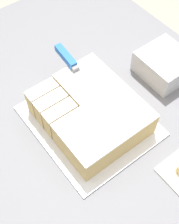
{
  "coord_description": "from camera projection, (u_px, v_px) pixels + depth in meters",
  "views": [
    {
      "loc": [
        0.36,
        -0.26,
        1.69
      ],
      "look_at": [
        -0.05,
        0.05,
        0.94
      ],
      "focal_mm": 50.0,
      "sensor_mm": 36.0,
      "label": 1
    }
  ],
  "objects": [
    {
      "name": "ground_plane",
      "position": [
        88.0,
        224.0,
        1.64
      ],
      "size": [
        8.0,
        8.0,
        0.0
      ],
      "primitive_type": "plane",
      "color": "#9E9384"
    },
    {
      "name": "countertop",
      "position": [
        88.0,
        194.0,
        1.28
      ],
      "size": [
        1.4,
        1.1,
        0.89
      ],
      "color": "slate",
      "rests_on": "ground_plane"
    },
    {
      "name": "cake_board",
      "position": [
        89.0,
        121.0,
        0.95
      ],
      "size": [
        0.37,
        0.32,
        0.01
      ],
      "color": "silver",
      "rests_on": "countertop"
    },
    {
      "name": "cake",
      "position": [
        91.0,
        112.0,
        0.91
      ],
      "size": [
        0.3,
        0.25,
        0.09
      ],
      "color": "tan",
      "rests_on": "cake_board"
    },
    {
      "name": "knife",
      "position": [
        72.0,
        64.0,
        0.95
      ],
      "size": [
        0.33,
        0.05,
        0.02
      ],
      "rotation": [
        0.0,
        0.0,
        -0.08
      ],
      "color": "silver",
      "rests_on": "cake"
    },
    {
      "name": "storage_box",
      "position": [
        165.0,
        65.0,
        1.03
      ],
      "size": [
        0.16,
        0.15,
        0.08
      ],
      "color": "#B2B2B7",
      "rests_on": "countertop"
    }
  ]
}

